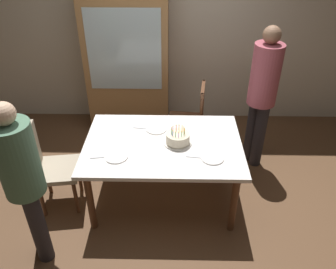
{
  "coord_description": "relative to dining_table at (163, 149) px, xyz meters",
  "views": [
    {
      "loc": [
        0.11,
        -2.79,
        2.69
      ],
      "look_at": [
        0.05,
        0.0,
        0.83
      ],
      "focal_mm": 36.43,
      "sensor_mm": 36.0,
      "label": 1
    }
  ],
  "objects": [
    {
      "name": "plate_far_side",
      "position": [
        -0.08,
        0.24,
        0.09
      ],
      "size": [
        0.22,
        0.22,
        0.01
      ],
      "primitive_type": "cylinder",
      "color": "white",
      "rests_on": "dining_table"
    },
    {
      "name": "person_guest",
      "position": [
        1.1,
        0.68,
        0.33
      ],
      "size": [
        0.32,
        0.32,
        1.71
      ],
      "color": "#262328",
      "rests_on": "ground"
    },
    {
      "name": "chair_spindle_back",
      "position": [
        0.28,
        0.86,
        -0.19
      ],
      "size": [
        0.49,
        0.49,
        0.95
      ],
      "color": "#56331E",
      "rests_on": "ground"
    },
    {
      "name": "fork_far_side",
      "position": [
        -0.24,
        0.26,
        0.08
      ],
      "size": [
        0.18,
        0.04,
        0.01
      ],
      "primitive_type": "cube",
      "rotation": [
        0.0,
        0.0,
        -0.13
      ],
      "color": "silver",
      "rests_on": "dining_table"
    },
    {
      "name": "plate_near_guest",
      "position": [
        0.47,
        -0.24,
        0.09
      ],
      "size": [
        0.22,
        0.22,
        0.01
      ],
      "primitive_type": "cylinder",
      "color": "white",
      "rests_on": "dining_table"
    },
    {
      "name": "chair_upholstered",
      "position": [
        -1.18,
        -0.12,
        -0.12
      ],
      "size": [
        0.5,
        0.5,
        0.95
      ],
      "color": "tan",
      "rests_on": "ground"
    },
    {
      "name": "plate_near_celebrant",
      "position": [
        -0.43,
        -0.24,
        0.09
      ],
      "size": [
        0.22,
        0.22,
        0.01
      ],
      "primitive_type": "cylinder",
      "color": "white",
      "rests_on": "dining_table"
    },
    {
      "name": "birthday_cake",
      "position": [
        0.15,
        -0.01,
        0.14
      ],
      "size": [
        0.28,
        0.28,
        0.18
      ],
      "color": "silver",
      "rests_on": "dining_table"
    },
    {
      "name": "ground",
      "position": [
        0.0,
        0.0,
        -0.65
      ],
      "size": [
        6.4,
        6.4,
        0.0
      ],
      "primitive_type": "plane",
      "color": "brown"
    },
    {
      "name": "china_cabinet",
      "position": [
        -0.53,
        1.56,
        0.3
      ],
      "size": [
        1.1,
        0.45,
        1.9
      ],
      "color": "#9E7042",
      "rests_on": "ground"
    },
    {
      "name": "fork_near_guest",
      "position": [
        0.31,
        -0.23,
        0.08
      ],
      "size": [
        0.18,
        0.04,
        0.01
      ],
      "primitive_type": "cube",
      "rotation": [
        0.0,
        0.0,
        -0.13
      ],
      "color": "silver",
      "rests_on": "dining_table"
    },
    {
      "name": "dining_table",
      "position": [
        0.0,
        0.0,
        0.0
      ],
      "size": [
        1.57,
        1.09,
        0.73
      ],
      "color": "white",
      "rests_on": "ground"
    },
    {
      "name": "fork_near_celebrant",
      "position": [
        -0.59,
        -0.26,
        0.08
      ],
      "size": [
        0.18,
        0.05,
        0.01
      ],
      "primitive_type": "cube",
      "rotation": [
        0.0,
        0.0,
        0.19
      ],
      "color": "silver",
      "rests_on": "dining_table"
    },
    {
      "name": "person_celebrant",
      "position": [
        -1.09,
        -0.75,
        0.25
      ],
      "size": [
        0.32,
        0.32,
        1.58
      ],
      "color": "#262328",
      "rests_on": "ground"
    },
    {
      "name": "back_wall",
      "position": [
        0.0,
        1.85,
        0.65
      ],
      "size": [
        6.4,
        0.1,
        2.6
      ],
      "primitive_type": "cube",
      "color": "beige",
      "rests_on": "ground"
    }
  ]
}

